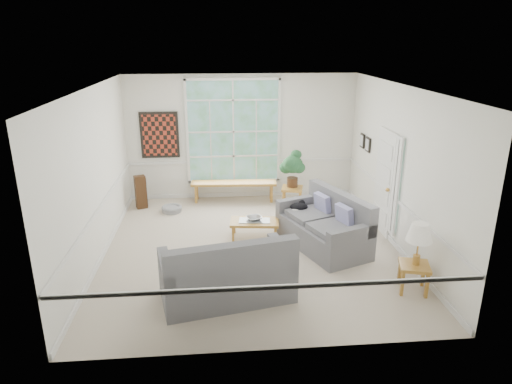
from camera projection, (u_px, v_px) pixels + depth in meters
floor at (252, 248)px, 8.68m from camera, size 5.50×6.00×0.01m
ceiling at (251, 87)px, 7.71m from camera, size 5.50×6.00×0.02m
wall_back at (242, 137)px, 11.02m from camera, size 5.50×0.02×3.00m
wall_front at (271, 244)px, 5.36m from camera, size 5.50×0.02×3.00m
wall_left at (95, 176)px, 7.96m from camera, size 0.02×6.00×3.00m
wall_right at (400, 168)px, 8.42m from camera, size 0.02×6.00×3.00m
window_back at (233, 132)px, 10.92m from camera, size 2.30×0.08×2.40m
entry_door at (384, 182)px, 9.13m from camera, size 0.08×0.90×2.10m
door_sidelight at (396, 187)px, 8.50m from camera, size 0.08×0.26×1.90m
wall_art at (160, 135)px, 10.78m from camera, size 0.90×0.06×1.10m
wall_frame_near at (368, 145)px, 10.05m from camera, size 0.04×0.26×0.32m
wall_frame_far at (362, 141)px, 10.43m from camera, size 0.04×0.26×0.32m
loveseat_right at (323, 221)px, 8.57m from camera, size 1.62×2.13×1.03m
loveseat_front at (226, 265)px, 6.89m from camera, size 2.12×1.39×1.06m
coffee_table at (254, 229)px, 9.07m from camera, size 1.00×0.62×0.35m
pewter_bowl at (254, 218)px, 9.04m from camera, size 0.45×0.45×0.09m
window_bench at (234, 192)px, 11.08m from camera, size 2.07×0.52×0.48m
end_table at (292, 197)px, 10.71m from camera, size 0.57×0.57×0.47m
houseplant at (293, 169)px, 10.55m from camera, size 0.69×0.69×0.88m
side_table at (413, 278)px, 7.14m from camera, size 0.56×0.56×0.46m
table_lamp at (418, 244)px, 6.97m from camera, size 0.44×0.44×0.68m
pet_bed at (172, 209)px, 10.45m from camera, size 0.57×0.57×0.14m
floor_speaker at (141, 192)px, 10.58m from camera, size 0.29×0.26×0.78m
cat at (299, 206)px, 9.06m from camera, size 0.43×0.37×0.17m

